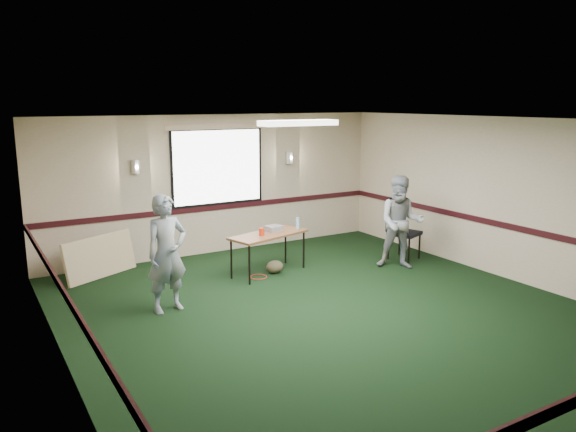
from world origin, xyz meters
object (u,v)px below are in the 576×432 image
projector (274,228)px  conference_chair (400,227)px  person_left (167,254)px  folding_table (268,236)px  person_right (401,222)px

projector → conference_chair: conference_chair is taller
projector → person_left: size_ratio=0.16×
conference_chair → person_left: 4.72m
projector → conference_chair: 2.50m
folding_table → conference_chair: 2.64m
person_left → conference_chair: bearing=-5.1°
folding_table → person_right: bearing=-37.6°
folding_table → projector: size_ratio=5.50×
projector → folding_table: bearing=-154.4°
folding_table → person_left: (-2.08, -0.82, 0.18)m
conference_chair → person_right: 0.67m
person_left → person_right: size_ratio=1.01×
folding_table → conference_chair: conference_chair is taller
folding_table → person_right: size_ratio=0.91×
folding_table → projector: (0.18, 0.13, 0.10)m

